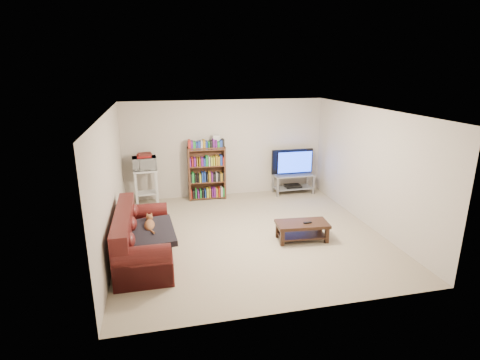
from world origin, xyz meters
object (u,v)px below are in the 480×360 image
object	(u,v)px
sofa	(140,242)
bookshelf	(207,172)
tv_stand	(293,180)
coffee_table	(302,228)

from	to	relation	value
sofa	bookshelf	distance (m)	3.22
tv_stand	bookshelf	xyz separation A→B (m)	(-2.23, 0.07, 0.33)
coffee_table	bookshelf	size ratio (longest dim) A/B	0.77
bookshelf	coffee_table	bearing A→B (deg)	-61.36
sofa	coffee_table	xyz separation A→B (m)	(2.96, 0.07, -0.06)
sofa	tv_stand	distance (m)	4.66
sofa	tv_stand	size ratio (longest dim) A/B	1.99
sofa	tv_stand	bearing A→B (deg)	36.09
sofa	coffee_table	bearing A→B (deg)	1.50
sofa	bookshelf	bearing A→B (deg)	61.29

